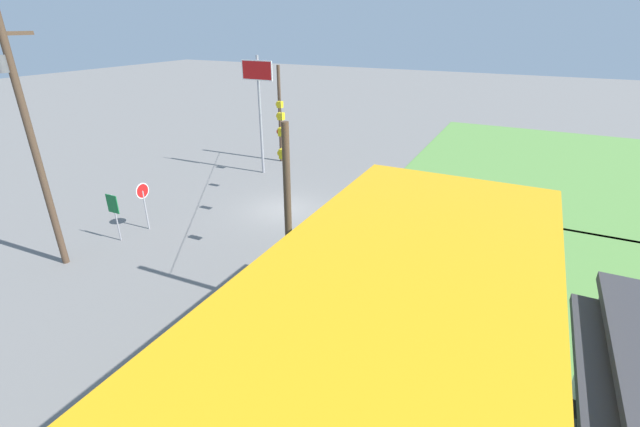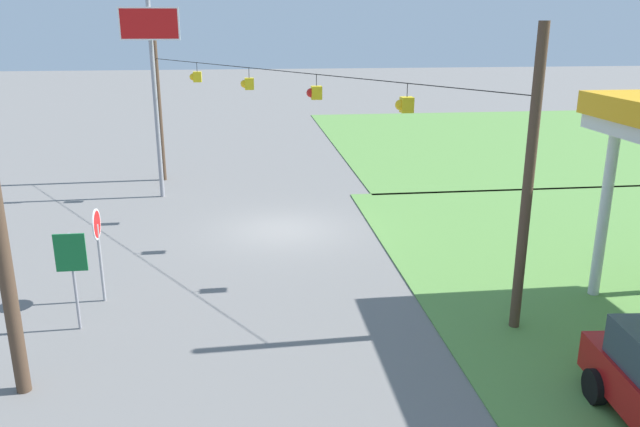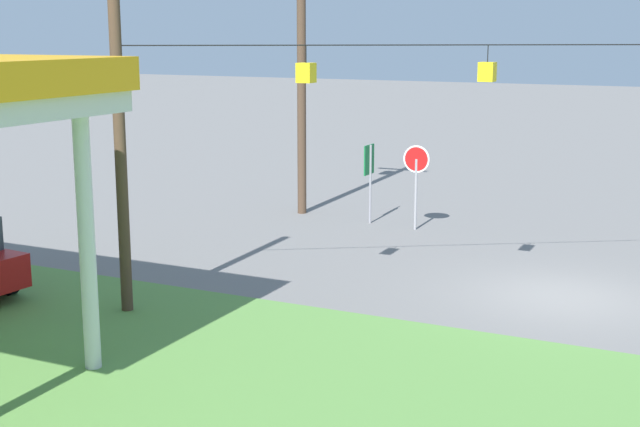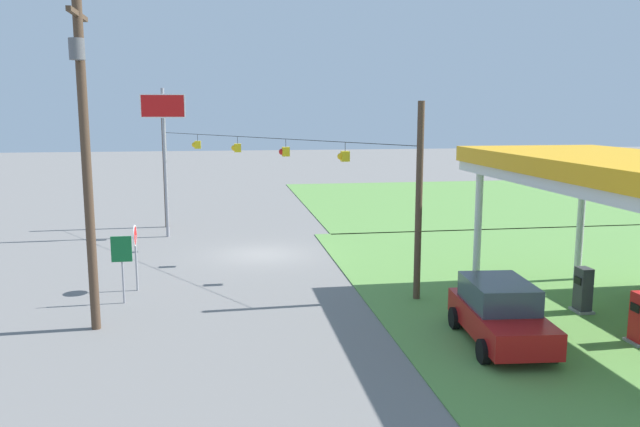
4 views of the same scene
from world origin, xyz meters
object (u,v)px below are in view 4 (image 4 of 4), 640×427
stop_sign_roadside (135,243)px  route_sign (122,256)px  fuel_pump_near (583,292)px  utility_pole_main (85,144)px  stop_sign_overhead (164,131)px  gas_station_canopy (620,173)px  car_at_pumps_front (500,312)px

stop_sign_roadside → route_sign: stop_sign_roadside is taller
fuel_pump_near → utility_pole_main: utility_pole_main is taller
stop_sign_overhead → route_sign: (11.79, -0.55, -3.93)m
gas_station_canopy → stop_sign_roadside: size_ratio=4.78×
fuel_pump_near → route_sign: (-3.45, -15.26, 0.98)m
car_at_pumps_front → stop_sign_roadside: 13.23m
car_at_pumps_front → utility_pole_main: utility_pole_main is taller
route_sign → gas_station_canopy: bearing=72.2°
fuel_pump_near → route_sign: size_ratio=0.64×
car_at_pumps_front → route_sign: route_sign is taller
fuel_pump_near → route_sign: route_sign is taller
fuel_pump_near → car_at_pumps_front: (2.17, -3.94, 0.20)m
gas_station_canopy → stop_sign_roadside: (-6.49, -15.01, -3.02)m
stop_sign_roadside → utility_pole_main: 5.72m
car_at_pumps_front → utility_pole_main: (-3.05, -11.79, 4.76)m
car_at_pumps_front → stop_sign_overhead: size_ratio=0.58×
stop_sign_overhead → route_sign: stop_sign_overhead is taller
car_at_pumps_front → stop_sign_roadside: bearing=-118.1°
stop_sign_overhead → gas_station_canopy: bearing=41.4°
gas_station_canopy → utility_pole_main: bearing=-98.5°
stop_sign_roadside → route_sign: (1.58, -0.25, -0.10)m
gas_station_canopy → stop_sign_overhead: size_ratio=1.52×
gas_station_canopy → fuel_pump_near: gas_station_canopy is taller
stop_sign_overhead → route_sign: bearing=-2.6°
stop_sign_roadside → route_sign: bearing=170.9°
stop_sign_roadside → stop_sign_overhead: (-10.21, 0.29, 3.83)m
fuel_pump_near → car_at_pumps_front: 4.51m
route_sign → stop_sign_overhead: bearing=177.4°
stop_sign_roadside → stop_sign_overhead: size_ratio=0.32×
stop_sign_overhead → fuel_pump_near: bearing=44.0°
fuel_pump_near → utility_pole_main: 16.51m
stop_sign_roadside → gas_station_canopy: bearing=-113.4°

